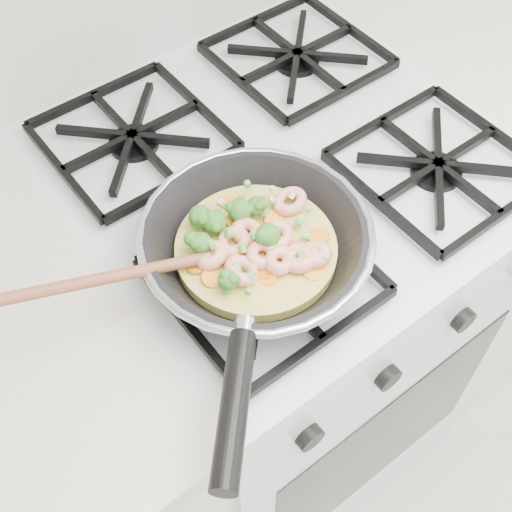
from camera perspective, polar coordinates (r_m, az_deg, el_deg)
stove at (r=1.32m, az=1.62°, el=-5.46°), size 0.60×0.60×0.92m
skillet at (r=0.80m, az=-0.16°, el=0.76°), size 0.42×0.36×0.09m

